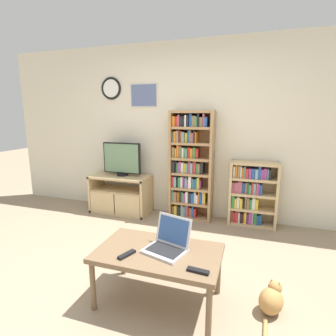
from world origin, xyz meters
name	(u,v)px	position (x,y,z in m)	size (l,w,h in m)	color
ground_plane	(132,292)	(0.00, 0.00, 0.00)	(18.00, 18.00, 0.00)	gray
wall_back	(187,131)	(-0.01, 2.02, 1.31)	(6.22, 0.09, 2.60)	beige
tv_stand	(120,194)	(-1.03, 1.73, 0.30)	(0.94, 0.46, 0.60)	tan
television	(122,159)	(-1.00, 1.76, 0.86)	(0.62, 0.18, 0.52)	black
bookshelf_tall	(190,167)	(0.08, 1.86, 0.79)	(0.63, 0.27, 1.61)	tan
bookshelf_short	(250,194)	(0.96, 1.86, 0.45)	(0.65, 0.26, 0.91)	tan
coffee_table	(158,256)	(0.27, -0.03, 0.42)	(1.02, 0.60, 0.47)	brown
laptop	(168,242)	(0.34, 0.02, 0.53)	(0.39, 0.37, 0.26)	silver
remote_near_laptop	(127,254)	(0.06, -0.18, 0.48)	(0.10, 0.16, 0.02)	black
remote_far_from_laptop	(198,271)	(0.64, -0.22, 0.48)	(0.16, 0.06, 0.02)	black
cat	(272,300)	(1.17, 0.13, 0.11)	(0.26, 0.47, 0.26)	#B78447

